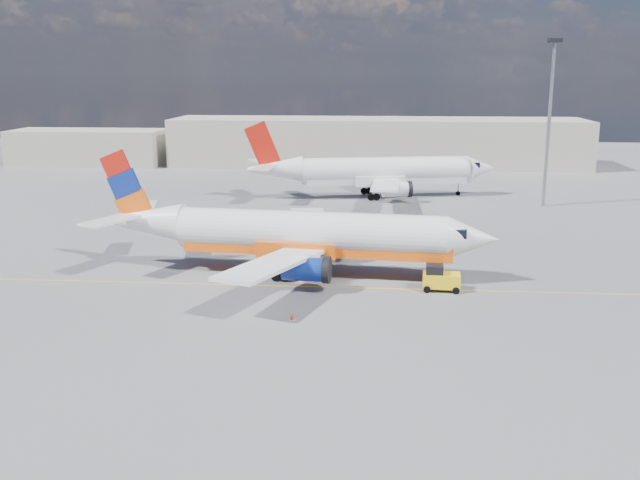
# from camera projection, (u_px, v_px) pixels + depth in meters

# --- Properties ---
(ground) EXTENTS (240.00, 240.00, 0.00)m
(ground) POSITION_uv_depth(u_px,v_px,m) (301.00, 299.00, 51.04)
(ground) COLOR #58585D
(ground) RESTS_ON ground
(taxi_line) EXTENTS (70.00, 0.15, 0.01)m
(taxi_line) POSITION_uv_depth(u_px,v_px,m) (305.00, 287.00, 53.95)
(taxi_line) COLOR yellow
(taxi_line) RESTS_ON ground
(terminal_main) EXTENTS (70.00, 14.00, 8.00)m
(terminal_main) POSITION_uv_depth(u_px,v_px,m) (377.00, 142.00, 122.43)
(terminal_main) COLOR #BCB4A2
(terminal_main) RESTS_ON ground
(terminal_annex) EXTENTS (26.00, 10.00, 6.00)m
(terminal_annex) POSITION_uv_depth(u_px,v_px,m) (88.00, 147.00, 123.77)
(terminal_annex) COLOR #BCB4A2
(terminal_annex) RESTS_ON ground
(main_jet) EXTENTS (32.36, 25.49, 9.81)m
(main_jet) POSITION_uv_depth(u_px,v_px,m) (298.00, 234.00, 56.64)
(main_jet) COLOR white
(main_jet) RESTS_ON ground
(second_jet) EXTENTS (32.89, 25.33, 9.92)m
(second_jet) POSITION_uv_depth(u_px,v_px,m) (377.00, 172.00, 91.42)
(second_jet) COLOR white
(second_jet) RESTS_ON ground
(gse_tug) EXTENTS (2.81, 1.83, 1.95)m
(gse_tug) POSITION_uv_depth(u_px,v_px,m) (440.00, 279.00, 52.82)
(gse_tug) COLOR black
(gse_tug) RESTS_ON ground
(traffic_cone) EXTENTS (0.38, 0.38, 0.53)m
(traffic_cone) POSITION_uv_depth(u_px,v_px,m) (292.00, 317.00, 46.62)
(traffic_cone) COLOR white
(traffic_cone) RESTS_ON ground
(floodlight_mast) EXTENTS (1.43, 1.43, 19.56)m
(floodlight_mast) POSITION_uv_depth(u_px,v_px,m) (550.00, 108.00, 83.52)
(floodlight_mast) COLOR #9998A0
(floodlight_mast) RESTS_ON ground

